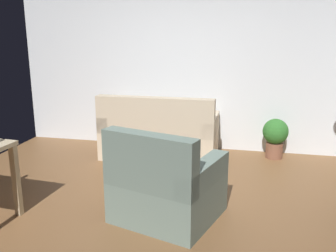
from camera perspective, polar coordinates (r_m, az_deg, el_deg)
ground_plane at (r=3.93m, az=-3.06°, el=-12.52°), size 5.20×4.40×0.02m
wall_rear at (r=5.67m, az=2.74°, el=10.14°), size 5.20×0.10×2.70m
couch at (r=5.31m, az=-1.32°, el=-1.56°), size 1.61×0.84×0.92m
potted_plant at (r=5.48m, az=16.16°, el=-1.40°), size 0.36×0.36×0.57m
armchair at (r=3.58m, az=-0.42°, el=-9.43°), size 1.11×1.07×0.92m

